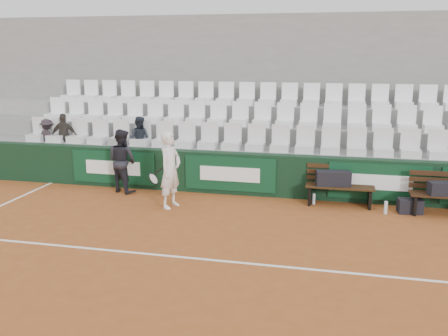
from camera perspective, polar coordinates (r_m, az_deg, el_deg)
ground at (r=8.45m, az=-3.63°, el=-10.27°), size 80.00×80.00×0.00m
court_baseline at (r=8.45m, az=-3.63°, el=-10.24°), size 18.00×0.06×0.01m
back_barrier at (r=11.97m, az=2.10°, el=-0.66°), size 18.00×0.34×1.00m
grandstand_tier_front at (r=12.59m, az=2.34°, el=0.03°), size 18.00×0.95×1.00m
grandstand_tier_mid at (r=13.45m, az=3.10°, el=1.86°), size 18.00×0.95×1.45m
grandstand_tier_back at (r=14.33m, az=3.77°, el=3.46°), size 18.00×0.95×1.90m
grandstand_rear_wall at (r=14.79m, az=4.24°, el=8.64°), size 18.00×0.30×4.40m
seat_row_front at (r=12.26m, az=2.22°, el=3.56°), size 11.90×0.44×0.63m
seat_row_mid at (r=13.12m, az=3.03°, el=6.17°), size 11.90×0.44×0.63m
seat_row_back at (r=14.00m, az=3.73°, el=8.45°), size 11.90×0.44×0.63m
bench_left at (r=11.45m, az=13.06°, el=-3.06°), size 1.50×0.56×0.45m
bench_right at (r=11.48m, az=24.08°, el=-3.85°), size 1.50×0.56×0.45m
sports_bag_left at (r=11.36m, az=12.38°, el=-1.14°), size 0.80×0.45×0.32m
sports_bag_right at (r=11.32m, az=23.76°, el=-2.15°), size 0.63×0.40×0.27m
sports_bag_ground at (r=11.36m, az=20.49°, el=-4.09°), size 0.54×0.37×0.30m
water_bottle_near at (r=11.43m, az=10.22°, el=-3.48°), size 0.07×0.07×0.25m
water_bottle_far at (r=11.12m, az=17.99°, el=-4.33°), size 0.08×0.08×0.27m
tennis_player at (r=10.93m, az=-6.16°, el=-0.22°), size 0.78×0.71×1.69m
ball_kid at (r=12.35m, az=-11.56°, el=0.82°), size 0.91×0.82×1.55m
spectator_a at (r=14.29m, az=-19.63°, el=5.02°), size 0.77×0.60×1.04m
spectator_b at (r=14.02m, az=-17.90°, el=5.33°), size 0.74×0.41×1.20m
spectator_c at (r=13.05m, az=-9.71°, el=5.21°), size 0.61×0.50×1.19m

